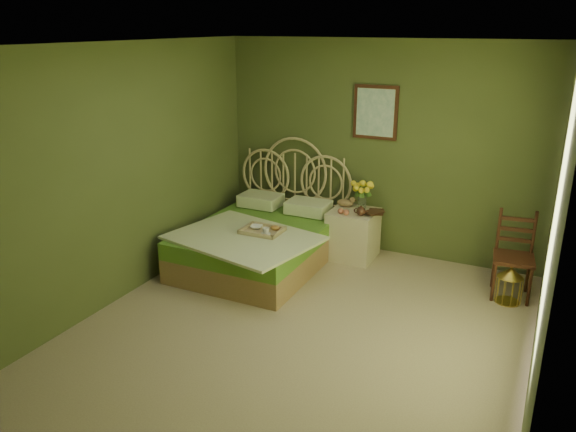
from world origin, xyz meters
The scene contains 14 objects.
floor centered at (0.00, 0.00, 0.00)m, with size 4.50×4.50×0.00m, color tan.
ceiling centered at (0.00, 0.00, 2.60)m, with size 4.50×4.50×0.00m, color silver.
wall_back centered at (0.00, 2.25, 1.30)m, with size 4.00×4.00×0.00m, color #515C30.
wall_left centered at (-2.00, 0.00, 1.30)m, with size 4.50×4.50×0.00m, color #515C30.
wall_right centered at (2.00, 0.00, 1.30)m, with size 4.50×4.50×0.00m, color #515C30.
wall_art centered at (-0.06, 2.22, 1.75)m, with size 0.54×0.04×0.64m.
bed centered at (-1.10, 1.23, 0.30)m, with size 1.74×2.19×1.36m.
nightstand centered at (-0.16, 1.88, 0.36)m, with size 0.55×0.55×1.03m.
chair centered at (1.70, 1.67, 0.51)m, with size 0.45×0.45×0.92m.
birdcage centered at (1.70, 1.45, 0.19)m, with size 0.26×0.26×0.39m.
book_lower centered at (0.02, 1.89, 0.61)m, with size 0.18×0.24×0.02m, color #381E0F.
book_upper centered at (0.02, 1.89, 0.63)m, with size 0.17×0.23×0.02m, color #472819.
cereal_bowl centered at (-1.03, 1.00, 0.54)m, with size 0.14×0.14×0.03m, color white.
coffee_cup centered at (-0.85, 0.89, 0.56)m, with size 0.08×0.08×0.07m, color white.
Camera 1 is at (1.94, -4.27, 2.76)m, focal length 35.00 mm.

